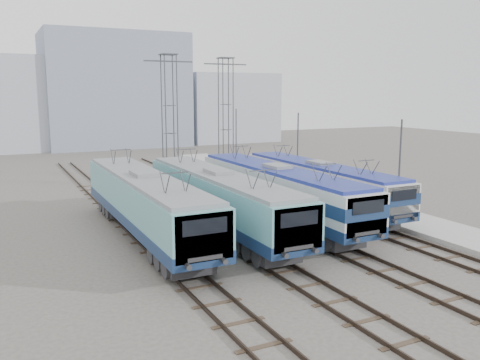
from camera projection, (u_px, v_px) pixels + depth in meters
name	position (u px, v px, depth m)	size (l,w,h in m)	color
ground	(302.00, 254.00, 27.51)	(160.00, 160.00, 0.00)	#514C47
platform	(357.00, 205.00, 39.00)	(4.00, 70.00, 0.30)	#9E9E99
locomotive_far_left	(146.00, 201.00, 29.90)	(2.99, 18.88, 3.55)	#15294E
locomotive_center_left	(220.00, 197.00, 31.30)	(2.91, 18.41, 3.47)	#15294E
locomotive_center_right	(278.00, 189.00, 33.75)	(2.90, 18.32, 3.44)	#15294E
locomotive_far_right	(320.00, 182.00, 37.16)	(2.72, 17.20, 3.23)	#15294E
catenary_tower_west	(170.00, 115.00, 45.84)	(4.50, 1.20, 12.00)	#3F4247
catenary_tower_east	(226.00, 113.00, 50.44)	(4.50, 1.20, 12.00)	#3F4247
mast_front	(399.00, 174.00, 32.43)	(0.12, 0.12, 7.00)	#3F4247
mast_mid	(298.00, 154.00, 43.04)	(0.12, 0.12, 7.00)	#3F4247
mast_rear	(236.00, 142.00, 53.65)	(0.12, 0.12, 7.00)	#3F4247
building_center	(115.00, 91.00, 82.55)	(22.00, 14.00, 18.00)	gray
building_east	(226.00, 108.00, 91.76)	(16.00, 12.00, 12.00)	#A1A8B6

